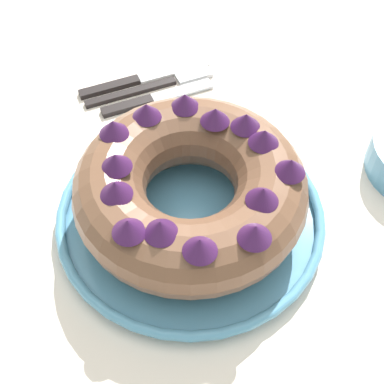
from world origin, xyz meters
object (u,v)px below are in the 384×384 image
(serving_knife, at_px, (137,80))
(bundt_cake, at_px, (192,191))
(cake_knife, at_px, (150,100))
(serving_dish, at_px, (192,219))
(fork, at_px, (160,84))

(serving_knife, bearing_deg, bundt_cake, -7.18)
(serving_knife, bearing_deg, cake_knife, 2.52)
(bundt_cake, bearing_deg, serving_knife, 175.04)
(serving_dish, xyz_separation_m, serving_knife, (-0.28, 0.02, -0.01))
(serving_knife, bearing_deg, serving_dish, -7.18)
(serving_dish, xyz_separation_m, cake_knife, (-0.23, 0.03, -0.01))
(serving_dish, distance_m, cake_knife, 0.23)
(fork, bearing_deg, serving_dish, -7.36)
(fork, bearing_deg, serving_knife, -123.48)
(fork, bearing_deg, bundt_cake, -7.36)
(bundt_cake, height_order, serving_knife, bundt_cake)
(serving_dish, bearing_deg, cake_knife, 172.93)
(fork, relative_size, serving_knife, 0.95)
(bundt_cake, distance_m, fork, 0.27)
(fork, relative_size, cake_knife, 1.14)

